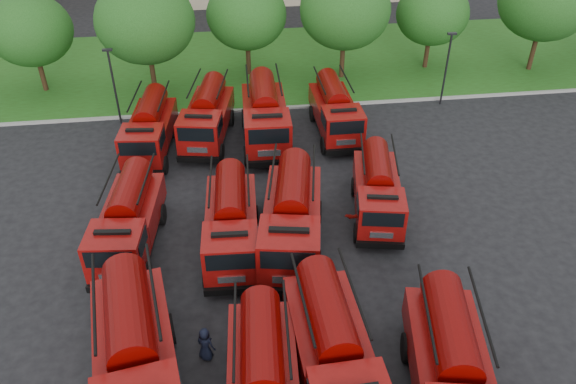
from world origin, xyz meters
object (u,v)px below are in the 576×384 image
object	(u,v)px
fire_truck_8	(150,128)
fire_truck_10	(265,115)
fire_truck_3	(452,371)
fire_truck_4	(128,220)
firefighter_4	(207,357)
firefighter_2	(435,341)
fire_truck_0	(135,357)
firefighter_5	(360,233)
fire_truck_5	(231,222)
fire_truck_6	(292,217)
fire_truck_9	(207,116)
fire_truck_11	(335,110)
fire_truck_2	(333,352)

from	to	relation	value
fire_truck_8	fire_truck_10	world-z (taller)	fire_truck_10
fire_truck_3	fire_truck_8	xyz separation A→B (m)	(-11.42, 19.04, -0.11)
fire_truck_4	fire_truck_8	bearing A→B (deg)	93.76
fire_truck_8	firefighter_4	world-z (taller)	fire_truck_8
firefighter_2	firefighter_4	size ratio (longest dim) A/B	1.25
fire_truck_0	fire_truck_10	bearing A→B (deg)	60.94
fire_truck_0	firefighter_5	world-z (taller)	fire_truck_0
fire_truck_4	fire_truck_5	world-z (taller)	same
fire_truck_8	firefighter_4	distance (m)	16.34
firefighter_5	fire_truck_6	bearing A→B (deg)	19.40
fire_truck_9	firefighter_4	bearing A→B (deg)	-80.46
fire_truck_0	fire_truck_9	world-z (taller)	fire_truck_0
fire_truck_6	fire_truck_11	xyz separation A→B (m)	(4.24, 10.74, -0.17)
fire_truck_9	fire_truck_10	bearing A→B (deg)	-0.38
fire_truck_0	firefighter_4	xyz separation A→B (m)	(2.34, 1.15, -1.81)
fire_truck_10	firefighter_4	world-z (taller)	fire_truck_10
fire_truck_11	firefighter_5	xyz separation A→B (m)	(-0.76, -10.27, -1.57)
fire_truck_9	firefighter_5	world-z (taller)	fire_truck_9
fire_truck_6	firefighter_2	bearing A→B (deg)	-42.93
fire_truck_2	fire_truck_11	xyz separation A→B (m)	(3.85, 18.58, -0.11)
fire_truck_6	fire_truck_4	bearing A→B (deg)	-176.75
fire_truck_3	fire_truck_10	distance (m)	19.95
fire_truck_6	firefighter_5	xyz separation A→B (m)	(3.48, 0.47, -1.74)
fire_truck_4	fire_truck_0	bearing A→B (deg)	-76.36
fire_truck_5	fire_truck_2	bearing A→B (deg)	-65.32
fire_truck_4	fire_truck_8	distance (m)	8.91
fire_truck_2	firefighter_2	world-z (taller)	fire_truck_2
firefighter_2	fire_truck_6	bearing A→B (deg)	11.77
fire_truck_5	firefighter_2	xyz separation A→B (m)	(7.66, -6.72, -1.59)
fire_truck_2	fire_truck_8	xyz separation A→B (m)	(-7.58, 17.70, -0.12)
fire_truck_2	fire_truck_6	distance (m)	7.85
fire_truck_3	fire_truck_11	bearing A→B (deg)	101.20
fire_truck_3	fire_truck_11	size ratio (longest dim) A/B	1.11
fire_truck_3	firefighter_5	world-z (taller)	fire_truck_3
fire_truck_2	fire_truck_3	bearing A→B (deg)	-20.87
firefighter_5	fire_truck_0	bearing A→B (deg)	49.49
fire_truck_4	fire_truck_6	distance (m)	7.62
fire_truck_2	fire_truck_3	world-z (taller)	fire_truck_2
fire_truck_2	fire_truck_5	world-z (taller)	fire_truck_2
fire_truck_8	firefighter_5	world-z (taller)	fire_truck_8
fire_truck_5	firefighter_4	xyz separation A→B (m)	(-1.34, -6.29, -1.59)
fire_truck_10	fire_truck_11	size ratio (longest dim) A/B	1.13
fire_truck_8	fire_truck_11	bearing A→B (deg)	10.49
fire_truck_3	fire_truck_10	size ratio (longest dim) A/B	0.98
fire_truck_2	fire_truck_4	world-z (taller)	fire_truck_2
fire_truck_3	fire_truck_5	bearing A→B (deg)	138.20
fire_truck_3	fire_truck_5	xyz separation A→B (m)	(-7.05, 9.36, -0.09)
fire_truck_10	fire_truck_4	bearing A→B (deg)	-125.98
fire_truck_10	firefighter_4	distance (m)	16.94
fire_truck_5	firefighter_2	world-z (taller)	fire_truck_5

